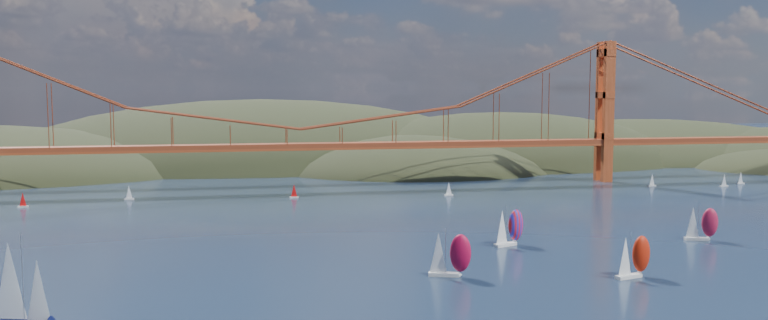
{
  "coord_description": "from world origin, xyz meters",
  "views": [
    {
      "loc": [
        -23.74,
        -92.38,
        36.82
      ],
      "look_at": [
        12.99,
        90.0,
        18.93
      ],
      "focal_mm": 35.0,
      "sensor_mm": 36.0,
      "label": 1
    }
  ],
  "objects_px": {
    "racer_0": "(449,254)",
    "racer_1": "(633,256)",
    "sloop_navy": "(18,286)",
    "racer_2": "(701,223)",
    "racer_rwb": "(509,227)"
  },
  "relations": [
    {
      "from": "racer_1",
      "to": "sloop_navy",
      "type": "bearing_deg",
      "value": 169.58
    },
    {
      "from": "racer_0",
      "to": "racer_1",
      "type": "xyz_separation_m",
      "value": [
        34.85,
        -8.06,
        -0.19
      ]
    },
    {
      "from": "racer_2",
      "to": "racer_0",
      "type": "bearing_deg",
      "value": -147.82
    },
    {
      "from": "racer_2",
      "to": "racer_rwb",
      "type": "distance_m",
      "value": 48.13
    },
    {
      "from": "sloop_navy",
      "to": "racer_0",
      "type": "distance_m",
      "value": 75.93
    },
    {
      "from": "sloop_navy",
      "to": "racer_2",
      "type": "distance_m",
      "value": 149.0
    },
    {
      "from": "racer_2",
      "to": "sloop_navy",
      "type": "bearing_deg",
      "value": -150.02
    },
    {
      "from": "sloop_navy",
      "to": "racer_0",
      "type": "bearing_deg",
      "value": 29.4
    },
    {
      "from": "racer_1",
      "to": "racer_2",
      "type": "height_order",
      "value": "racer_1"
    },
    {
      "from": "racer_1",
      "to": "racer_rwb",
      "type": "distance_m",
      "value": 35.47
    },
    {
      "from": "racer_2",
      "to": "racer_rwb",
      "type": "relative_size",
      "value": 0.94
    },
    {
      "from": "racer_2",
      "to": "racer_rwb",
      "type": "xyz_separation_m",
      "value": [
        -48.02,
        3.28,
        0.27
      ]
    },
    {
      "from": "racer_0",
      "to": "racer_rwb",
      "type": "height_order",
      "value": "racer_0"
    },
    {
      "from": "sloop_navy",
      "to": "racer_rwb",
      "type": "height_order",
      "value": "sloop_navy"
    },
    {
      "from": "racer_1",
      "to": "racer_2",
      "type": "relative_size",
      "value": 1.03
    }
  ]
}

